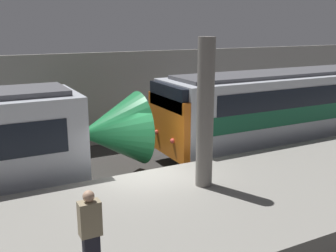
{
  "coord_description": "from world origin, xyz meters",
  "views": [
    {
      "loc": [
        -4.46,
        -10.27,
        5.27
      ],
      "look_at": [
        1.26,
        0.81,
        2.05
      ],
      "focal_mm": 42.0,
      "sensor_mm": 36.0,
      "label": 1
    }
  ],
  "objects": [
    {
      "name": "ground_plane",
      "position": [
        0.0,
        0.0,
        0.0
      ],
      "size": [
        120.0,
        120.0,
        0.0
      ],
      "primitive_type": "plane",
      "color": "#33302D"
    },
    {
      "name": "support_pillar_near",
      "position": [
        1.05,
        -1.75,
        2.99
      ],
      "size": [
        0.45,
        0.45,
        4.0
      ],
      "color": "slate",
      "rests_on": "platform"
    },
    {
      "name": "platform",
      "position": [
        0.0,
        -2.61,
        0.49
      ],
      "size": [
        40.0,
        5.22,
        0.99
      ],
      "color": "gray",
      "rests_on": "ground"
    },
    {
      "name": "person_waiting",
      "position": [
        -2.84,
        -4.18,
        1.8
      ],
      "size": [
        0.38,
        0.24,
        1.56
      ],
      "color": "black",
      "rests_on": "platform"
    },
    {
      "name": "station_rear_barrier",
      "position": [
        0.0,
        6.41,
        2.06
      ],
      "size": [
        50.0,
        0.15,
        4.12
      ],
      "color": "#9E998E",
      "rests_on": "ground"
    }
  ]
}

